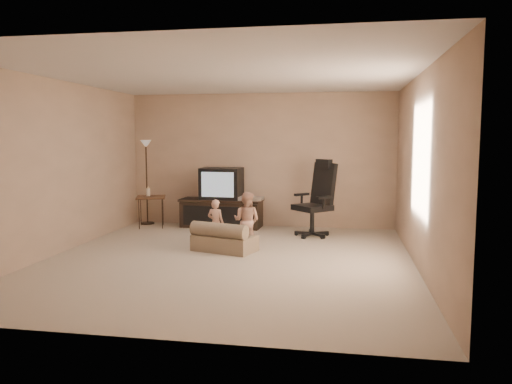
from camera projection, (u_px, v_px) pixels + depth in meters
floor at (228, 260)px, 6.85m from camera, size 5.50×5.50×0.00m
room_shell at (227, 149)px, 6.69m from camera, size 5.50×5.50×5.50m
tv_stand at (222, 202)px, 9.36m from camera, size 1.58×0.64×1.11m
office_chair at (316, 209)px, 8.47m from camera, size 0.85×0.85×1.31m
side_table at (151, 197)px, 9.34m from camera, size 0.66×0.66×0.78m
floor_lamp at (146, 163)px, 9.60m from camera, size 0.25×0.25×1.63m
child_sofa at (223, 239)px, 7.36m from camera, size 1.01×0.75×0.44m
toddler_left at (216, 223)px, 7.60m from camera, size 0.31×0.25×0.74m
toddler_right at (247, 221)px, 7.48m from camera, size 0.46×0.31×0.87m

